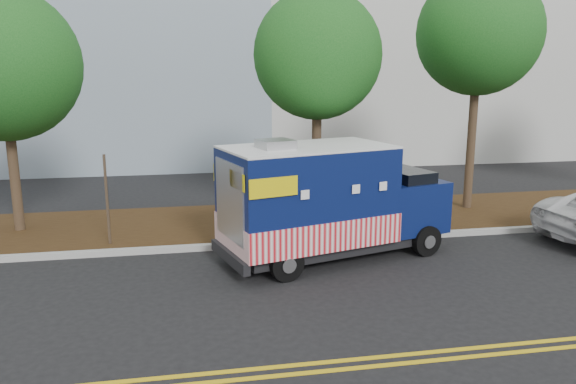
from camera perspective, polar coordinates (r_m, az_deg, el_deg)
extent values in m
plane|color=black|center=(12.98, -2.17, -7.50)|extent=(120.00, 120.00, 0.00)
cube|color=#9E9E99|center=(14.27, -2.99, -5.32)|extent=(120.00, 0.18, 0.15)
cube|color=black|center=(16.26, -3.96, -3.09)|extent=(120.00, 4.00, 0.15)
cube|color=gold|center=(8.98, 2.15, -17.05)|extent=(120.00, 0.10, 0.01)
cube|color=gold|center=(8.77, 2.52, -17.83)|extent=(120.00, 0.10, 0.01)
cylinder|color=#38281C|center=(16.58, -26.07, 1.97)|extent=(0.26, 0.26, 3.54)
sphere|color=#165018|center=(16.37, -27.01, 11.49)|extent=(3.93, 3.93, 3.93)
cylinder|color=#38281C|center=(15.55, 2.90, 3.31)|extent=(0.26, 0.26, 3.92)
sphere|color=#165018|center=(15.35, 3.02, 13.74)|extent=(3.43, 3.43, 3.43)
cylinder|color=#38281C|center=(18.19, 18.12, 5.02)|extent=(0.26, 0.26, 4.53)
sphere|color=#165018|center=(18.09, 18.83, 15.06)|extent=(3.68, 3.68, 3.68)
cube|color=#473828|center=(14.46, -17.89, -1.05)|extent=(0.06, 0.06, 2.40)
cube|color=black|center=(13.55, 4.94, -4.99)|extent=(5.27, 2.99, 0.25)
cube|color=#0A1547|center=(12.85, 1.97, -0.24)|extent=(4.16, 3.00, 2.14)
cube|color=red|center=(13.04, 1.95, -3.49)|extent=(4.21, 3.06, 0.67)
cube|color=white|center=(12.65, 2.01, 4.58)|extent=(4.16, 3.00, 0.05)
cube|color=#B7B7BA|center=(12.28, -1.30, 4.89)|extent=(0.88, 0.88, 0.20)
cube|color=#0A1547|center=(14.39, 11.39, -1.10)|extent=(2.07, 2.28, 1.25)
cube|color=black|center=(14.24, 11.35, 1.22)|extent=(1.33, 1.92, 0.58)
cube|color=black|center=(14.99, 13.81, -2.32)|extent=(0.56, 1.74, 0.27)
cube|color=black|center=(12.42, -5.94, -6.53)|extent=(0.70, 1.97, 0.25)
cube|color=#B7B7BA|center=(12.08, -5.95, -0.90)|extent=(0.47, 1.55, 1.69)
cube|color=#B7B7BA|center=(13.88, 0.88, 0.91)|extent=(1.55, 0.47, 0.98)
cube|color=yellow|center=(11.23, -1.46, 0.47)|extent=(1.03, 0.31, 0.40)
cube|color=yellow|center=(13.15, -5.36, 2.19)|extent=(1.03, 0.31, 0.40)
cylinder|color=black|center=(13.96, 13.83, -4.79)|extent=(0.79, 0.44, 0.75)
cylinder|color=black|center=(15.33, 9.47, -3.04)|extent=(0.79, 0.44, 0.75)
cylinder|color=black|center=(11.98, -0.16, -7.31)|extent=(0.79, 0.44, 0.75)
cylinder|color=black|center=(13.55, -3.57, -4.96)|extent=(0.79, 0.44, 0.75)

